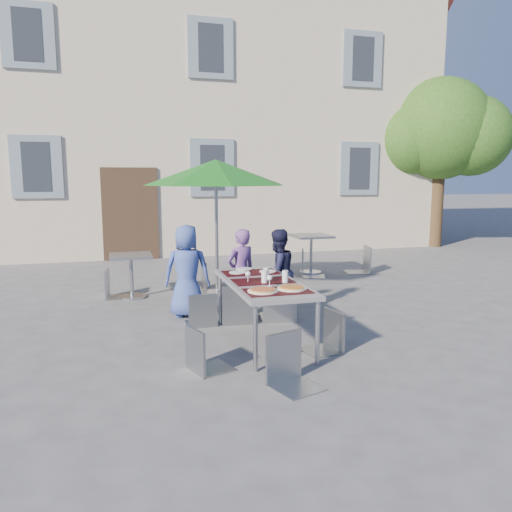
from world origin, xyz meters
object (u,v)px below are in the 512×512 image
object	(u,v)px
chair_1	(238,280)
bg_chair_r_1	(363,243)
pizza_near_right	(292,288)
cafe_table_1	(311,246)
chair_0	(201,289)
pizza_near_left	(263,290)
chair_5	(291,329)
child_1	(241,273)
dining_table	(263,286)
chair_4	(328,308)
chair_3	(203,323)
cafe_table_0	(131,269)
patio_umbrella	(216,174)
bg_chair_l_0	(112,267)
bg_chair_r_0	(198,258)
child_2	(277,272)
chair_2	(279,276)
bg_chair_l_1	(308,246)
child_0	(187,271)

from	to	relation	value
chair_1	bg_chair_r_1	size ratio (longest dim) A/B	0.98
pizza_near_right	cafe_table_1	size ratio (longest dim) A/B	0.41
chair_0	pizza_near_left	bearing A→B (deg)	-72.86
chair_5	bg_chair_r_1	xyz separation A→B (m)	(3.39, 4.96, 0.07)
child_1	dining_table	bearing A→B (deg)	68.22
chair_4	bg_chair_r_1	size ratio (longest dim) A/B	0.83
chair_3	cafe_table_0	size ratio (longest dim) A/B	1.22
patio_umbrella	bg_chair_r_1	xyz separation A→B (m)	(3.35, 1.30, -1.40)
patio_umbrella	cafe_table_1	world-z (taller)	patio_umbrella
chair_5	bg_chair_l_0	xyz separation A→B (m)	(-1.61, 4.10, -0.04)
child_1	bg_chair_l_0	world-z (taller)	child_1
bg_chair_r_0	child_2	bearing A→B (deg)	-65.03
chair_2	child_2	bearing A→B (deg)	74.98
chair_4	chair_5	distance (m)	1.09
chair_0	chair_5	world-z (taller)	chair_5
bg_chair_r_1	chair_3	bearing A→B (deg)	-133.18
child_2	pizza_near_left	bearing A→B (deg)	44.21
pizza_near_right	chair_1	distance (m)	1.41
chair_3	bg_chair_l_1	xyz separation A→B (m)	(2.88, 4.31, 0.10)
chair_0	cafe_table_1	size ratio (longest dim) A/B	1.08
pizza_near_right	bg_chair_l_1	xyz separation A→B (m)	(1.85, 4.11, -0.16)
chair_1	pizza_near_left	bearing A→B (deg)	-92.84
child_0	chair_0	xyz separation A→B (m)	(0.11, -0.51, -0.16)
pizza_near_right	bg_chair_r_1	xyz separation A→B (m)	(3.10, 4.20, -0.15)
chair_2	chair_5	distance (m)	2.17
child_1	chair_0	xyz separation A→B (m)	(-0.63, -0.35, -0.13)
chair_1	bg_chair_l_0	bearing A→B (deg)	129.66
chair_5	bg_chair_l_0	bearing A→B (deg)	111.46
bg_chair_r_1	patio_umbrella	bearing A→B (deg)	-158.69
dining_table	pizza_near_right	world-z (taller)	pizza_near_right
chair_0	cafe_table_1	world-z (taller)	chair_0
chair_3	patio_umbrella	distance (m)	3.53
chair_5	bg_chair_r_1	distance (m)	6.01
child_2	chair_5	bearing A→B (deg)	51.86
cafe_table_0	cafe_table_1	size ratio (longest dim) A/B	0.90
chair_5	bg_chair_l_1	size ratio (longest dim) A/B	0.91
chair_3	cafe_table_1	world-z (taller)	chair_3
bg_chair_r_1	chair_2	bearing A→B (deg)	-134.22
cafe_table_1	bg_chair_l_1	distance (m)	0.35
bg_chair_r_1	child_1	bearing A→B (deg)	-142.50
chair_0	dining_table	bearing A→B (deg)	-55.16
cafe_table_0	pizza_near_left	bearing A→B (deg)	-68.94
cafe_table_0	child_1	bearing A→B (deg)	-46.51
chair_4	patio_umbrella	xyz separation A→B (m)	(-0.70, 2.86, 1.52)
pizza_near_left	child_1	xyz separation A→B (m)	(0.20, 1.74, -0.14)
pizza_near_left	cafe_table_1	distance (m)	5.03
pizza_near_right	cafe_table_1	world-z (taller)	cafe_table_1
bg_chair_l_0	cafe_table_1	bearing A→B (deg)	15.19
pizza_near_right	bg_chair_l_1	distance (m)	4.51
cafe_table_1	chair_0	bearing A→B (deg)	-132.74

